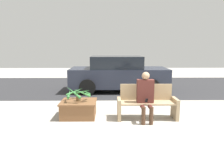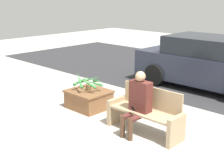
{
  "view_description": "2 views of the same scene",
  "coord_description": "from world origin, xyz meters",
  "views": [
    {
      "loc": [
        -1.19,
        -5.42,
        1.95
      ],
      "look_at": [
        -1.1,
        0.75,
        0.9
      ],
      "focal_mm": 35.0,
      "sensor_mm": 36.0,
      "label": 1
    },
    {
      "loc": [
        3.49,
        -4.39,
        2.76
      ],
      "look_at": [
        -1.11,
        0.4,
        0.84
      ],
      "focal_mm": 50.0,
      "sensor_mm": 36.0,
      "label": 2
    }
  ],
  "objects": [
    {
      "name": "potted_plant",
      "position": [
        -2.04,
        0.53,
        0.68
      ],
      "size": [
        0.73,
        0.74,
        0.46
      ],
      "color": "brown",
      "rests_on": "planter_box"
    },
    {
      "name": "bench",
      "position": [
        -0.14,
        0.4,
        0.43
      ],
      "size": [
        1.63,
        0.54,
        0.93
      ],
      "color": "tan",
      "rests_on": "ground_plane"
    },
    {
      "name": "planter_box",
      "position": [
        -2.04,
        0.53,
        0.25
      ],
      "size": [
        0.98,
        0.89,
        0.46
      ],
      "color": "brown",
      "rests_on": "ground_plane"
    },
    {
      "name": "person_seated",
      "position": [
        -0.21,
        0.22,
        0.72
      ],
      "size": [
        0.44,
        0.59,
        1.3
      ],
      "color": "#51231E",
      "rests_on": "ground_plane"
    },
    {
      "name": "parked_car",
      "position": [
        -0.77,
        4.2,
        0.76
      ],
      "size": [
        4.24,
        1.98,
        1.56
      ],
      "color": "#232838",
      "rests_on": "ground_plane"
    },
    {
      "name": "ground_plane",
      "position": [
        0.0,
        0.0,
        0.0
      ],
      "size": [
        30.0,
        30.0,
        0.0
      ],
      "primitive_type": "plane",
      "color": "#ADA89E"
    }
  ]
}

